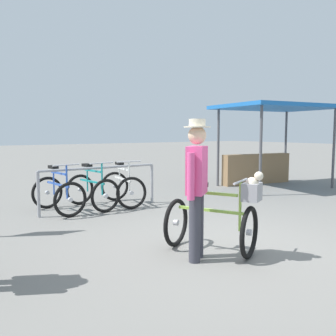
{
  "coord_description": "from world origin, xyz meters",
  "views": [
    {
      "loc": [
        -3.39,
        -3.53,
        1.58
      ],
      "look_at": [
        -0.15,
        1.19,
        1.0
      ],
      "focal_mm": 38.93,
      "sensor_mm": 36.0,
      "label": 1
    }
  ],
  "objects_px": {
    "racked_bike_teal": "(92,191)",
    "person_with_featured_bike": "(197,184)",
    "featured_bicycle": "(220,217)",
    "market_stall": "(267,138)",
    "racked_bike_white": "(123,188)",
    "racked_bike_blue": "(58,194)"
  },
  "relations": [
    {
      "from": "featured_bicycle",
      "to": "market_stall",
      "type": "bearing_deg",
      "value": 35.29
    },
    {
      "from": "person_with_featured_bike",
      "to": "racked_bike_blue",
      "type": "bearing_deg",
      "value": 99.1
    },
    {
      "from": "racked_bike_teal",
      "to": "featured_bicycle",
      "type": "distance_m",
      "value": 3.55
    },
    {
      "from": "featured_bicycle",
      "to": "person_with_featured_bike",
      "type": "height_order",
      "value": "person_with_featured_bike"
    },
    {
      "from": "person_with_featured_bike",
      "to": "racked_bike_teal",
      "type": "bearing_deg",
      "value": 87.86
    },
    {
      "from": "person_with_featured_bike",
      "to": "market_stall",
      "type": "relative_size",
      "value": 0.51
    },
    {
      "from": "person_with_featured_bike",
      "to": "market_stall",
      "type": "xyz_separation_m",
      "value": [
        5.58,
        3.67,
        0.45
      ]
    },
    {
      "from": "racked_bike_blue",
      "to": "racked_bike_white",
      "type": "bearing_deg",
      "value": -0.04
    },
    {
      "from": "racked_bike_white",
      "to": "person_with_featured_bike",
      "type": "distance_m",
      "value": 3.68
    },
    {
      "from": "racked_bike_white",
      "to": "person_with_featured_bike",
      "type": "xyz_separation_m",
      "value": [
        -0.83,
        -3.54,
        0.58
      ]
    },
    {
      "from": "featured_bicycle",
      "to": "racked_bike_teal",
      "type": "bearing_deg",
      "value": 94.19
    },
    {
      "from": "racked_bike_teal",
      "to": "featured_bicycle",
      "type": "xyz_separation_m",
      "value": [
        0.26,
        -3.54,
        0.12
      ]
    },
    {
      "from": "racked_bike_blue",
      "to": "featured_bicycle",
      "type": "relative_size",
      "value": 0.92
    },
    {
      "from": "racked_bike_teal",
      "to": "market_stall",
      "type": "bearing_deg",
      "value": 1.35
    },
    {
      "from": "racked_bike_teal",
      "to": "person_with_featured_bike",
      "type": "height_order",
      "value": "person_with_featured_bike"
    },
    {
      "from": "racked_bike_teal",
      "to": "racked_bike_white",
      "type": "xyz_separation_m",
      "value": [
        0.7,
        -0.0,
        0.0
      ]
    },
    {
      "from": "racked_bike_blue",
      "to": "person_with_featured_bike",
      "type": "bearing_deg",
      "value": -80.9
    },
    {
      "from": "racked_bike_blue",
      "to": "market_stall",
      "type": "relative_size",
      "value": 0.35
    },
    {
      "from": "featured_bicycle",
      "to": "racked_bike_white",
      "type": "bearing_deg",
      "value": 82.91
    },
    {
      "from": "racked_bike_blue",
      "to": "person_with_featured_bike",
      "type": "relative_size",
      "value": 0.68
    },
    {
      "from": "racked_bike_teal",
      "to": "market_stall",
      "type": "relative_size",
      "value": 0.35
    },
    {
      "from": "racked_bike_teal",
      "to": "person_with_featured_bike",
      "type": "relative_size",
      "value": 0.68
    }
  ]
}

